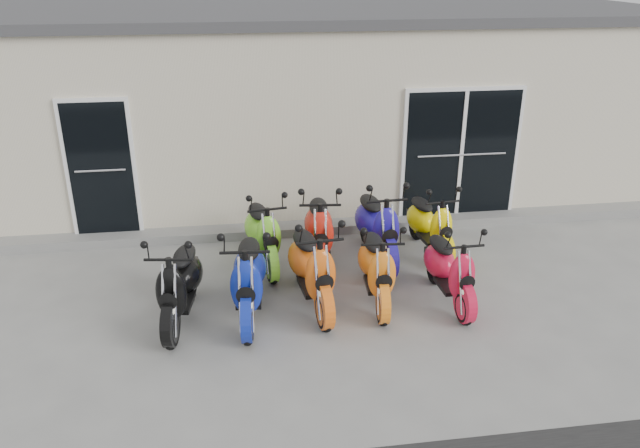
% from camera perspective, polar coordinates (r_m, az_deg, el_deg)
% --- Properties ---
extents(ground, '(80.00, 80.00, 0.00)m').
position_cam_1_polar(ground, '(8.60, 0.57, -6.16)').
color(ground, gray).
rests_on(ground, ground).
extents(building, '(14.00, 6.00, 3.20)m').
position_cam_1_polar(building, '(12.93, -2.97, 11.50)').
color(building, beige).
rests_on(building, ground).
extents(roof_cap, '(14.20, 6.20, 0.16)m').
position_cam_1_polar(roof_cap, '(12.70, -3.14, 18.94)').
color(roof_cap, '#3F3F42').
rests_on(roof_cap, building).
extents(front_step, '(14.00, 0.40, 0.15)m').
position_cam_1_polar(front_step, '(10.36, -1.12, -0.36)').
color(front_step, gray).
rests_on(front_step, ground).
extents(door_left, '(1.07, 0.08, 2.22)m').
position_cam_1_polar(door_left, '(10.23, -19.44, 5.05)').
color(door_left, black).
rests_on(door_left, front_step).
extents(door_right, '(2.02, 0.08, 2.22)m').
position_cam_1_polar(door_right, '(10.71, 12.76, 6.59)').
color(door_right, black).
rests_on(door_right, front_step).
extents(scooter_front_black, '(0.88, 1.82, 1.29)m').
position_cam_1_polar(scooter_front_black, '(7.85, -12.80, -4.51)').
color(scooter_front_black, black).
rests_on(scooter_front_black, ground).
extents(scooter_front_blue, '(0.81, 1.88, 1.35)m').
position_cam_1_polar(scooter_front_blue, '(7.79, -6.60, -4.02)').
color(scooter_front_blue, '#1126A0').
rests_on(scooter_front_blue, ground).
extents(scooter_front_orange_a, '(0.87, 1.91, 1.36)m').
position_cam_1_polar(scooter_front_orange_a, '(7.98, -0.75, -3.12)').
color(scooter_front_orange_a, orange).
rests_on(scooter_front_orange_a, ground).
extents(scooter_front_orange_b, '(0.75, 1.73, 1.25)m').
position_cam_1_polar(scooter_front_orange_b, '(8.12, 5.24, -3.18)').
color(scooter_front_orange_b, orange).
rests_on(scooter_front_orange_b, ground).
extents(scooter_front_red, '(0.65, 1.65, 1.20)m').
position_cam_1_polar(scooter_front_red, '(8.26, 11.84, -3.30)').
color(scooter_front_red, red).
rests_on(scooter_front_red, ground).
extents(scooter_back_green, '(0.85, 1.80, 1.28)m').
position_cam_1_polar(scooter_back_green, '(9.08, -5.26, -0.10)').
color(scooter_back_green, '#7BDB2D').
rests_on(scooter_back_green, ground).
extents(scooter_back_red, '(0.86, 1.88, 1.34)m').
position_cam_1_polar(scooter_back_red, '(9.11, -0.08, 0.27)').
color(scooter_back_red, red).
rests_on(scooter_back_red, ground).
extents(scooter_back_blue, '(0.76, 1.89, 1.37)m').
position_cam_1_polar(scooter_back_blue, '(9.23, 5.28, 0.61)').
color(scooter_back_blue, '#201697').
rests_on(scooter_back_blue, ground).
extents(scooter_back_yellow, '(0.76, 1.69, 1.21)m').
position_cam_1_polar(scooter_back_yellow, '(9.59, 10.08, 0.68)').
color(scooter_back_yellow, '#FFE404').
rests_on(scooter_back_yellow, ground).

